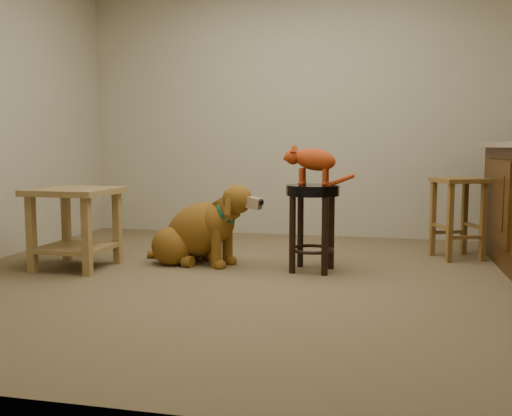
% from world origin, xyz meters
% --- Properties ---
extents(floor, '(4.50, 4.00, 0.01)m').
position_xyz_m(floor, '(0.00, 0.00, 0.00)').
color(floor, brown).
rests_on(floor, ground).
extents(room_shell, '(4.54, 4.04, 2.62)m').
position_xyz_m(room_shell, '(0.00, 0.00, 1.68)').
color(room_shell, '#B0AB8E').
rests_on(room_shell, ground).
extents(padded_stool, '(0.38, 0.38, 0.63)m').
position_xyz_m(padded_stool, '(0.29, 0.35, 0.45)').
color(padded_stool, black).
rests_on(padded_stool, ground).
extents(wood_stool, '(0.46, 0.46, 0.65)m').
position_xyz_m(wood_stool, '(1.38, 1.07, 0.34)').
color(wood_stool, brown).
rests_on(wood_stool, ground).
extents(side_table, '(0.59, 0.59, 0.60)m').
position_xyz_m(side_table, '(-1.44, 0.06, 0.39)').
color(side_table, olive).
rests_on(side_table, ground).
extents(golden_retriever, '(1.02, 0.59, 0.67)m').
position_xyz_m(golden_retriever, '(-0.60, 0.41, 0.25)').
color(golden_retriever, brown).
rests_on(golden_retriever, ground).
extents(tabby_kitten, '(0.52, 0.18, 0.32)m').
position_xyz_m(tabby_kitten, '(0.28, 0.35, 0.80)').
color(tabby_kitten, '#A23510').
rests_on(tabby_kitten, padded_stool).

